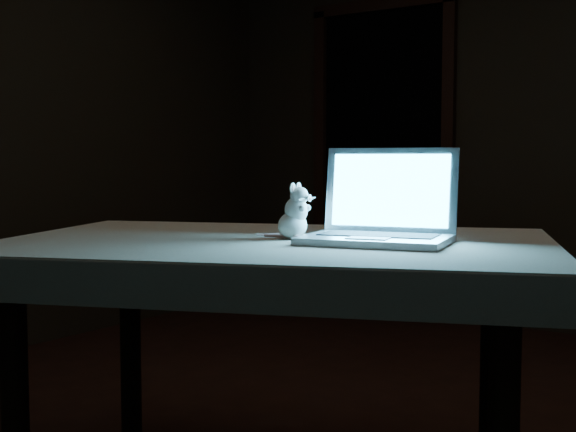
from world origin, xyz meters
The scene contains 6 objects.
back_wall centered at (0.00, 2.50, 1.30)m, with size 4.50×0.04×2.60m, color black.
doorway centered at (-1.10, 2.50, 1.06)m, with size 1.06×0.36×2.13m, color black, non-canonical shape.
table centered at (0.06, -0.37, 0.40)m, with size 1.50×0.96×0.80m, color black, non-canonical shape.
tablecloth centered at (0.15, -0.31, 0.76)m, with size 1.61×1.08×0.11m, color beige, non-canonical shape.
laptop centered at (0.36, -0.29, 0.95)m, with size 0.40×0.35×0.27m, color #AEAFB3, non-canonical shape.
plush_mouse centered at (0.09, -0.32, 0.89)m, with size 0.12×0.12×0.17m, color white, non-canonical shape.
Camera 1 is at (1.39, -2.21, 1.05)m, focal length 48.00 mm.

